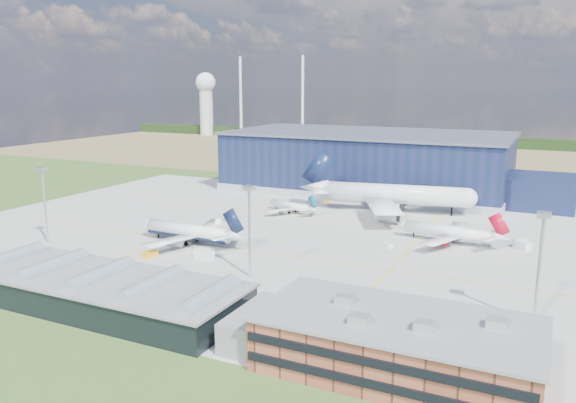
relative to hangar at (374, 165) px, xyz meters
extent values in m
plane|color=#2C4E1D|center=(-2.81, -94.80, -11.62)|extent=(600.00, 600.00, 0.00)
cube|color=#969691|center=(-2.81, -84.80, -11.59)|extent=(220.00, 160.00, 0.06)
cube|color=#DAC10B|center=(-2.81, -104.80, -11.54)|extent=(180.00, 0.40, 0.02)
cube|color=#DAC10B|center=(-2.81, -59.80, -11.54)|extent=(180.00, 0.40, 0.02)
cube|color=#DAC10B|center=(-32.81, -84.80, -11.54)|extent=(0.40, 120.00, 0.02)
cube|color=#DAC10B|center=(37.19, -84.80, -11.54)|extent=(0.40, 120.00, 0.02)
cube|color=olive|center=(-2.81, 125.20, -11.62)|extent=(600.00, 220.00, 0.01)
cube|color=black|center=(-2.81, 205.20, -7.62)|extent=(600.00, 8.00, 8.00)
cylinder|color=silver|center=(-182.81, 195.20, 23.38)|extent=(2.40, 2.40, 70.00)
cylinder|color=silver|center=(-122.81, 195.20, 23.38)|extent=(2.40, 2.40, 70.00)
cylinder|color=silver|center=(-222.81, 200.20, 8.38)|extent=(12.00, 12.00, 40.00)
sphere|color=white|center=(-222.81, 200.20, 36.38)|extent=(18.00, 18.00, 18.00)
cube|color=#111D39|center=(-2.81, 0.20, 0.88)|extent=(120.00, 60.00, 25.00)
cube|color=#979DA5|center=(-2.81, 0.20, -10.02)|extent=(121.00, 61.00, 3.20)
cube|color=#515767|center=(-2.81, 0.20, 13.88)|extent=(122.00, 62.00, 1.20)
cube|color=#111D39|center=(69.19, -4.80, -5.62)|extent=(24.00, 30.00, 12.00)
cube|color=brown|center=(52.19, -154.80, -7.12)|extent=(45.00, 22.00, 9.00)
cube|color=slate|center=(52.19, -154.80, -2.42)|extent=(46.00, 23.00, 0.50)
cube|color=black|center=(52.19, -166.00, -8.62)|extent=(44.00, 0.40, 1.40)
cube|color=black|center=(52.19, -166.00, -5.12)|extent=(44.00, 0.40, 1.40)
cube|color=black|center=(52.19, -143.60, -8.62)|extent=(44.00, 0.40, 1.40)
cube|color=black|center=(52.19, -143.60, -5.12)|extent=(44.00, 0.40, 1.40)
cube|color=#B4B5B0|center=(42.19, -152.80, -1.52)|extent=(3.20, 2.60, 1.60)
cube|color=#B4B5B0|center=(57.19, -157.80, -1.52)|extent=(3.20, 2.60, 1.60)
cube|color=#B4B5B0|center=(67.19, -151.80, -1.52)|extent=(3.20, 2.60, 1.60)
cube|color=#B4B5B0|center=(47.19, -159.80, -1.52)|extent=(3.20, 2.60, 1.60)
cube|color=black|center=(-12.81, -154.80, -8.62)|extent=(65.00, 22.00, 6.00)
cube|color=slate|center=(-12.81, -154.80, -5.42)|extent=(66.00, 23.00, 0.50)
cube|color=slate|center=(27.19, -154.80, -8.62)|extent=(10.00, 18.00, 6.00)
cylinder|color=gray|center=(-40.81, -154.80, -5.22)|extent=(4.40, 18.00, 4.40)
cylinder|color=gray|center=(-26.81, -154.80, -5.22)|extent=(4.40, 18.00, 4.40)
cylinder|color=gray|center=(-12.81, -154.80, -5.22)|extent=(4.40, 18.00, 4.40)
cylinder|color=gray|center=(1.19, -154.80, -5.22)|extent=(4.40, 18.00, 4.40)
cylinder|color=gray|center=(15.19, -154.80, -5.22)|extent=(4.40, 18.00, 4.40)
cylinder|color=silver|center=(-62.81, -124.80, -0.62)|extent=(0.70, 0.70, 22.00)
cube|color=silver|center=(-62.81, -124.80, 10.88)|extent=(2.60, 2.60, 1.00)
cylinder|color=silver|center=(7.19, -124.80, -0.62)|extent=(0.70, 0.70, 22.00)
cube|color=silver|center=(7.19, -124.80, 10.88)|extent=(2.60, 2.60, 1.00)
cylinder|color=silver|center=(72.19, -124.80, -0.62)|extent=(0.70, 0.70, 22.00)
cube|color=silver|center=(72.19, -124.80, 10.88)|extent=(2.60, 2.60, 1.00)
cube|color=gold|center=(-25.73, -122.87, -10.77)|extent=(3.28, 4.48, 1.69)
cube|color=white|center=(-11.44, -117.56, -10.39)|extent=(5.82, 2.96, 2.45)
cube|color=white|center=(66.97, -63.08, -10.89)|extent=(2.76, 3.66, 1.44)
cube|color=white|center=(66.66, -69.80, -10.42)|extent=(5.39, 5.36, 2.39)
cube|color=gold|center=(-8.82, -32.80, -10.97)|extent=(2.34, 3.23, 1.29)
cube|color=white|center=(31.06, -85.32, -10.95)|extent=(3.68, 3.43, 1.33)
cube|color=white|center=(48.94, -130.48, -10.37)|extent=(5.61, 3.54, 2.50)
cube|color=white|center=(-21.87, -92.99, -10.07)|extent=(3.15, 5.17, 3.09)
imported|color=#99999E|center=(67.12, -142.80, -10.98)|extent=(3.98, 2.30, 1.27)
imported|color=#99999E|center=(-12.37, -142.80, -10.96)|extent=(4.19, 2.73, 1.31)
camera|label=1|loc=(73.28, -240.35, 35.54)|focal=35.00mm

